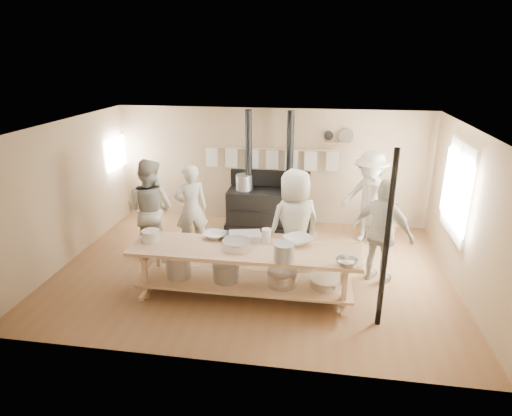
# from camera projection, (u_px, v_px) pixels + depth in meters

# --- Properties ---
(ground) EXTENTS (7.00, 7.00, 0.00)m
(ground) POSITION_uv_depth(u_px,v_px,m) (254.00, 270.00, 7.79)
(ground) COLOR brown
(ground) RESTS_ON ground
(room_shell) EXTENTS (7.00, 7.00, 7.00)m
(room_shell) POSITION_uv_depth(u_px,v_px,m) (253.00, 184.00, 7.24)
(room_shell) COLOR tan
(room_shell) RESTS_ON ground
(window_right) EXTENTS (0.09, 1.50, 1.65)m
(window_right) POSITION_uv_depth(u_px,v_px,m) (458.00, 190.00, 7.34)
(window_right) COLOR beige
(window_right) RESTS_ON ground
(left_opening) EXTENTS (0.00, 0.90, 0.90)m
(left_opening) POSITION_uv_depth(u_px,v_px,m) (116.00, 153.00, 9.60)
(left_opening) COLOR white
(left_opening) RESTS_ON ground
(stove) EXTENTS (1.90, 0.75, 2.60)m
(stove) POSITION_uv_depth(u_px,v_px,m) (268.00, 204.00, 9.58)
(stove) COLOR black
(stove) RESTS_ON ground
(towel_rail) EXTENTS (3.00, 0.04, 0.47)m
(towel_rail) POSITION_uv_depth(u_px,v_px,m) (271.00, 156.00, 9.49)
(towel_rail) COLOR tan
(towel_rail) RESTS_ON ground
(back_wall_shelf) EXTENTS (0.63, 0.14, 0.32)m
(back_wall_shelf) POSITION_uv_depth(u_px,v_px,m) (339.00, 138.00, 9.16)
(back_wall_shelf) COLOR tan
(back_wall_shelf) RESTS_ON ground
(prep_table) EXTENTS (3.60, 0.90, 0.85)m
(prep_table) POSITION_uv_depth(u_px,v_px,m) (244.00, 267.00, 6.78)
(prep_table) COLOR tan
(prep_table) RESTS_ON ground
(support_post) EXTENTS (0.08, 0.08, 2.60)m
(support_post) POSITION_uv_depth(u_px,v_px,m) (387.00, 242.00, 5.80)
(support_post) COLOR black
(support_post) RESTS_ON ground
(cook_far_left) EXTENTS (0.77, 0.67, 1.76)m
(cook_far_left) POSITION_uv_depth(u_px,v_px,m) (191.00, 209.00, 8.26)
(cook_far_left) COLOR #B5B3A0
(cook_far_left) RESTS_ON ground
(cook_left) EXTENTS (1.04, 0.87, 1.94)m
(cook_left) POSITION_uv_depth(u_px,v_px,m) (150.00, 210.00, 7.97)
(cook_left) COLOR #B5B3A0
(cook_left) RESTS_ON ground
(cook_center) EXTENTS (1.13, 1.01, 1.95)m
(cook_center) POSITION_uv_depth(u_px,v_px,m) (295.00, 225.00, 7.23)
(cook_center) COLOR #B5B3A0
(cook_center) RESTS_ON ground
(cook_right) EXTENTS (1.13, 0.97, 1.82)m
(cook_right) POSITION_uv_depth(u_px,v_px,m) (382.00, 233.00, 7.10)
(cook_right) COLOR #B5B3A0
(cook_right) RESTS_ON ground
(cook_by_window) EXTENTS (1.42, 1.30, 1.92)m
(cook_by_window) POSITION_uv_depth(u_px,v_px,m) (369.00, 198.00, 8.65)
(cook_by_window) COLOR #B5B3A0
(cook_by_window) RESTS_ON ground
(chair) EXTENTS (0.49, 0.49, 0.80)m
(chair) POSITION_uv_depth(u_px,v_px,m) (385.00, 229.00, 8.97)
(chair) COLOR brown
(chair) RESTS_ON ground
(bowl_white_a) EXTENTS (0.42, 0.42, 0.09)m
(bowl_white_a) POSITION_uv_depth(u_px,v_px,m) (215.00, 235.00, 7.04)
(bowl_white_a) COLOR white
(bowl_white_a) RESTS_ON prep_table
(bowl_steel_a) EXTENTS (0.45, 0.45, 0.10)m
(bowl_steel_a) POSITION_uv_depth(u_px,v_px,m) (231.00, 237.00, 6.96)
(bowl_steel_a) COLOR silver
(bowl_steel_a) RESTS_ON prep_table
(bowl_white_b) EXTENTS (0.62, 0.62, 0.11)m
(bowl_white_b) POSITION_uv_depth(u_px,v_px,m) (298.00, 240.00, 6.84)
(bowl_white_b) COLOR white
(bowl_white_b) RESTS_ON prep_table
(bowl_steel_b) EXTENTS (0.42, 0.42, 0.10)m
(bowl_steel_b) POSITION_uv_depth(u_px,v_px,m) (347.00, 262.00, 6.12)
(bowl_steel_b) COLOR silver
(bowl_steel_b) RESTS_ON prep_table
(roasting_pan) EXTENTS (0.57, 0.44, 0.11)m
(roasting_pan) POSITION_uv_depth(u_px,v_px,m) (245.00, 236.00, 6.96)
(roasting_pan) COLOR #B2B2B7
(roasting_pan) RESTS_ON prep_table
(mixing_bowl_large) EXTENTS (0.51, 0.51, 0.14)m
(mixing_bowl_large) POSITION_uv_depth(u_px,v_px,m) (237.00, 245.00, 6.63)
(mixing_bowl_large) COLOR silver
(mixing_bowl_large) RESTS_ON prep_table
(bucket_galv) EXTENTS (0.36, 0.36, 0.27)m
(bucket_galv) POSITION_uv_depth(u_px,v_px,m) (284.00, 252.00, 6.22)
(bucket_galv) COLOR gray
(bucket_galv) RESTS_ON prep_table
(deep_bowl_enamel) EXTENTS (0.34, 0.34, 0.18)m
(deep_bowl_enamel) POSITION_uv_depth(u_px,v_px,m) (151.00, 236.00, 6.91)
(deep_bowl_enamel) COLOR white
(deep_bowl_enamel) RESTS_ON prep_table
(pitcher) EXTENTS (0.19, 0.19, 0.24)m
(pitcher) POSITION_uv_depth(u_px,v_px,m) (266.00, 236.00, 6.83)
(pitcher) COLOR white
(pitcher) RESTS_ON prep_table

